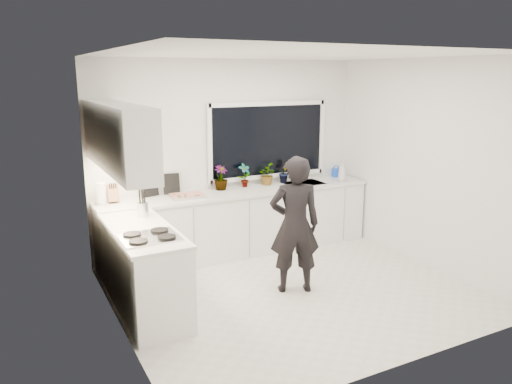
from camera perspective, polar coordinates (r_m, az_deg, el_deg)
floor at (r=6.02m, az=4.33°, el=-11.29°), size 4.00×3.50×0.02m
wall_back at (r=7.12m, az=-2.97°, el=4.06°), size 4.00×0.02×2.70m
wall_left at (r=4.86m, az=-15.97°, el=-0.83°), size 0.02×3.50×2.70m
wall_right at (r=6.86m, az=18.97°, el=3.00°), size 0.02×3.50×2.70m
ceiling at (r=5.48m, az=4.84°, el=15.53°), size 4.00×3.50×0.02m
window at (r=7.33m, az=1.41°, el=5.92°), size 1.80×0.02×1.00m
base_cabinets_back at (r=7.05m, az=-1.83°, el=-3.61°), size 3.92×0.58×0.88m
base_cabinets_left at (r=5.53m, az=-12.65°, el=-8.81°), size 0.58×1.60×0.88m
countertop_back at (r=6.92m, az=-1.82°, el=0.01°), size 3.94×0.62×0.04m
countertop_left at (r=5.38m, az=-12.89°, el=-4.27°), size 0.62×1.60×0.04m
upper_cabinets at (r=5.49m, az=-15.57°, el=6.09°), size 0.34×2.10×0.70m
sink at (r=7.44m, az=5.44°, el=0.66°), size 0.58×0.42×0.14m
faucet at (r=7.58m, az=4.65°, el=2.14°), size 0.03×0.03×0.22m
stovetop at (r=5.04m, az=-12.10°, el=-5.01°), size 0.56×0.48×0.03m
person at (r=5.76m, az=4.44°, el=-3.77°), size 0.69×0.57×1.61m
pizza_tray at (r=6.61m, az=-7.81°, el=-0.45°), size 0.49×0.39×0.03m
pizza at (r=6.60m, az=-7.82°, el=-0.31°), size 0.45×0.34×0.01m
watering_can at (r=7.94m, az=9.11°, el=2.20°), size 0.17×0.17×0.13m
paper_towel_roll at (r=6.44m, az=-17.27°, el=-0.25°), size 0.14×0.14×0.26m
knife_block at (r=6.51m, az=-16.03°, el=-0.21°), size 0.14×0.11×0.22m
utensil_crock at (r=5.80m, az=-12.83°, el=-1.94°), size 0.17×0.17×0.16m
picture_frame_large at (r=6.79m, az=-9.64°, el=0.94°), size 0.22×0.05×0.28m
picture_frame_small at (r=6.70m, az=-12.14°, el=0.75°), size 0.25×0.07×0.30m
herb_plants at (r=7.17m, az=-0.20°, el=1.96°), size 1.25×0.33×0.34m
soap_bottles at (r=7.62m, az=9.83°, el=2.24°), size 0.16×0.16×0.30m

